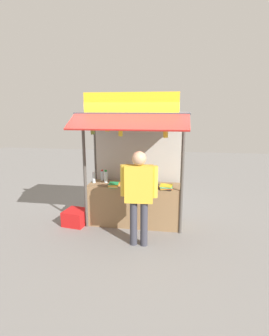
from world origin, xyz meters
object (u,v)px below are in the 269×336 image
water_bottle_center (102,175)px  banana_bunch_rightmost (165,133)px  magazine_stack_right (114,185)px  magazine_stack_mid_right (129,186)px  magazine_stack_front_right (149,187)px  banana_bunch_inner_right (107,128)px  banana_bunch_inner_left (93,130)px  banana_bunch_leftmost (121,132)px  magazine_stack_front_left (166,187)px  plastic_crate (76,217)px  water_bottle_left (94,178)px  vendor_person (139,190)px  water_bottle_far_left (145,177)px  water_bottle_back_right (106,177)px

water_bottle_center → banana_bunch_rightmost: 1.79m
magazine_stack_right → magazine_stack_mid_right: (0.30, -0.01, -0.01)m
magazine_stack_front_right → banana_bunch_inner_right: (-0.77, -0.18, 1.15)m
magazine_stack_right → banana_bunch_inner_left: 1.17m
magazine_stack_right → banana_bunch_rightmost: bearing=-10.3°
banana_bunch_leftmost → magazine_stack_right: bearing=135.3°
magazine_stack_front_left → magazine_stack_right: 1.04m
magazine_stack_front_left → plastic_crate: bearing=-178.7°
water_bottle_center → magazine_stack_right: size_ratio=0.89×
water_bottle_center → magazine_stack_mid_right: (0.67, -0.43, -0.09)m
water_bottle_left → banana_bunch_inner_left: (0.14, -0.40, 1.02)m
magazine_stack_front_right → vendor_person: 0.69m
water_bottle_far_left → banana_bunch_inner_right: (-0.65, -0.49, 1.04)m
water_bottle_left → banana_bunch_rightmost: (1.49, -0.40, 0.98)m
magazine_stack_right → magazine_stack_front_left: bearing=0.9°
magazine_stack_front_left → vendor_person: (-0.44, -0.68, 0.12)m
water_bottle_center → vendor_person: bearing=-48.4°
magazine_stack_mid_right → vendor_person: 0.74m
water_bottle_center → magazine_stack_right: water_bottle_center is taller
water_bottle_far_left → vendor_person: bearing=-88.8°
magazine_stack_right → banana_bunch_leftmost: (0.18, -0.18, 1.07)m
magazine_stack_right → magazine_stack_mid_right: 0.30m
water_bottle_center → banana_bunch_leftmost: size_ratio=0.78×
banana_bunch_inner_right → banana_bunch_rightmost: same height
magazine_stack_front_right → water_bottle_back_right: bearing=163.8°
magazine_stack_front_left → magazine_stack_right: size_ratio=0.98×
magazine_stack_front_right → banana_bunch_inner_left: banana_bunch_inner_left is taller
magazine_stack_front_left → banana_bunch_inner_left: banana_bunch_inner_left is taller
banana_bunch_inner_left → water_bottle_center: bearing=91.5°
water_bottle_far_left → banana_bunch_rightmost: size_ratio=0.91×
water_bottle_far_left → plastic_crate: 1.68m
water_bottle_far_left → magazine_stack_front_right: size_ratio=0.92×
water_bottle_far_left → magazine_stack_front_right: bearing=-68.7°
water_bottle_back_right → water_bottle_left: size_ratio=1.13×
banana_bunch_rightmost → banana_bunch_inner_left: size_ratio=1.15×
magazine_stack_mid_right → banana_bunch_leftmost: size_ratio=0.91×
banana_bunch_inner_left → water_bottle_far_left: bearing=27.8°
magazine_stack_mid_right → banana_bunch_leftmost: banana_bunch_leftmost is taller
water_bottle_left → banana_bunch_inner_right: bearing=-43.2°
banana_bunch_inner_right → water_bottle_left: bearing=136.8°
water_bottle_left → banana_bunch_leftmost: bearing=-30.5°
water_bottle_left → banana_bunch_inner_right: banana_bunch_inner_right is taller
water_bottle_far_left → magazine_stack_mid_right: size_ratio=1.07×
magazine_stack_front_left → banana_bunch_inner_right: size_ratio=1.16×
water_bottle_back_right → vendor_person: size_ratio=0.16×
water_bottle_back_right → banana_bunch_inner_right: size_ratio=1.19×
water_bottle_far_left → water_bottle_back_right: 0.82m
magazine_stack_front_right → banana_bunch_leftmost: bearing=-160.4°
water_bottle_center → magazine_stack_front_right: size_ratio=0.74×
magazine_stack_right → water_bottle_far_left: bearing=28.1°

